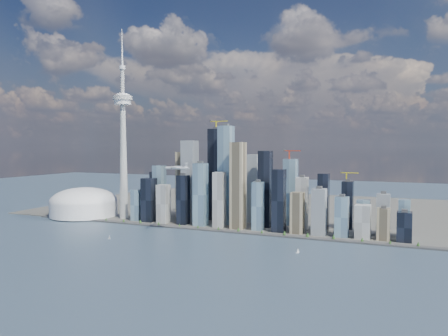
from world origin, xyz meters
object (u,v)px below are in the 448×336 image
at_px(airplane, 177,168).
at_px(sailboat_west, 109,238).
at_px(needle_tower, 123,139).
at_px(dome_stadium, 84,204).
at_px(sailboat_east, 298,252).

xyz_separation_m(airplane, sailboat_west, (-133.08, -83.58, -161.55)).
height_order(needle_tower, dome_stadium, needle_tower).
relative_size(needle_tower, sailboat_west, 51.89).
relative_size(needle_tower, airplane, 8.75).
bearing_deg(sailboat_west, dome_stadium, 148.54).
xyz_separation_m(sailboat_west, sailboat_east, (434.33, 39.02, 0.03)).
height_order(needle_tower, sailboat_east, needle_tower).
distance_m(needle_tower, sailboat_east, 646.07).
bearing_deg(sailboat_east, sailboat_west, 166.17).
bearing_deg(sailboat_east, dome_stadium, 145.77).
distance_m(dome_stadium, sailboat_west, 360.31).
bearing_deg(sailboat_west, needle_tower, 127.72).
bearing_deg(airplane, sailboat_east, -16.31).
height_order(needle_tower, sailboat_west, needle_tower).
relative_size(sailboat_west, sailboat_east, 0.99).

